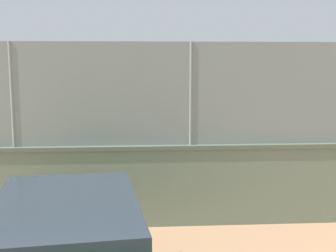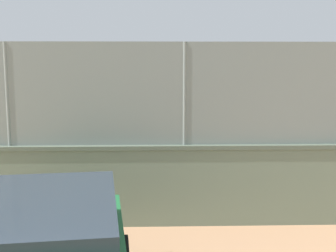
# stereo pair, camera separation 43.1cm
# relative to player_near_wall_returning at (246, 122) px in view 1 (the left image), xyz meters

# --- Properties ---
(ground_plane) EXTENTS (260.00, 260.00, 0.00)m
(ground_plane) POSITION_rel_player_near_wall_returning_xyz_m (4.51, -2.23, -0.99)
(ground_plane) COLOR tan
(perimeter_wall) EXTENTS (30.56, 1.49, 1.60)m
(perimeter_wall) POSITION_rel_player_near_wall_returning_xyz_m (4.26, 7.48, -0.18)
(perimeter_wall) COLOR slate
(perimeter_wall) RESTS_ON ground_plane
(fence_panel_on_wall) EXTENTS (30.01, 1.20, 1.95)m
(fence_panel_on_wall) POSITION_rel_player_near_wall_returning_xyz_m (4.26, 7.48, 1.59)
(fence_panel_on_wall) COLOR gray
(fence_panel_on_wall) RESTS_ON perimeter_wall
(player_near_wall_returning) EXTENTS (0.77, 1.22, 1.67)m
(player_near_wall_returning) POSITION_rel_player_near_wall_returning_xyz_m (0.00, 0.00, 0.00)
(player_near_wall_returning) COLOR #B2B2B2
(player_near_wall_returning) RESTS_ON ground_plane
(player_crossing_court) EXTENTS (0.97, 0.71, 1.49)m
(player_crossing_court) POSITION_rel_player_near_wall_returning_xyz_m (0.67, 2.59, -0.13)
(player_crossing_court) COLOR #591919
(player_crossing_court) RESTS_ON ground_plane
(player_at_service_line) EXTENTS (0.98, 0.85, 1.59)m
(player_at_service_line) POSITION_rel_player_near_wall_returning_xyz_m (6.42, 3.98, -0.05)
(player_at_service_line) COLOR navy
(player_at_service_line) RESTS_ON ground_plane
(sports_ball) EXTENTS (0.12, 0.12, 0.12)m
(sports_ball) POSITION_rel_player_near_wall_returning_xyz_m (0.77, 1.61, 0.28)
(sports_ball) COLOR #3399D8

